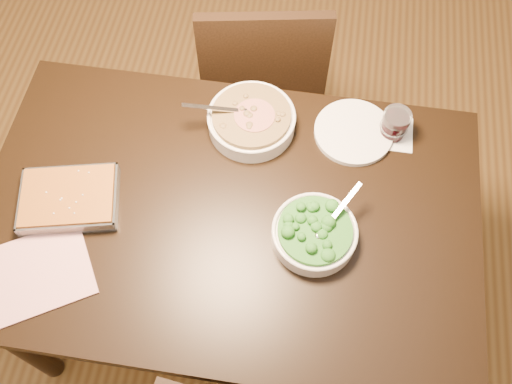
{
  "coord_description": "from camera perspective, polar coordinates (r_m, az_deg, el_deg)",
  "views": [
    {
      "loc": [
        0.19,
        -0.69,
        2.17
      ],
      "look_at": [
        0.07,
        0.05,
        0.8
      ],
      "focal_mm": 40.0,
      "sensor_mm": 36.0,
      "label": 1
    }
  ],
  "objects": [
    {
      "name": "wine_tumbler",
      "position": [
        1.73,
        13.72,
        6.66
      ],
      "size": [
        0.08,
        0.08,
        0.09
      ],
      "color": "black",
      "rests_on": "coaster"
    },
    {
      "name": "table",
      "position": [
        1.68,
        -2.71,
        -3.44
      ],
      "size": [
        1.4,
        0.9,
        0.75
      ],
      "color": "black",
      "rests_on": "ground"
    },
    {
      "name": "dinner_plate",
      "position": [
        1.74,
        9.72,
        5.93
      ],
      "size": [
        0.24,
        0.24,
        0.02
      ],
      "primitive_type": "cylinder",
      "color": "silver",
      "rests_on": "table"
    },
    {
      "name": "broccoli_bowl",
      "position": [
        1.53,
        5.87,
        -4.12
      ],
      "size": [
        0.23,
        0.24,
        0.09
      ],
      "color": "white",
      "rests_on": "table"
    },
    {
      "name": "magazine_a",
      "position": [
        1.62,
        -21.66,
        -7.73
      ],
      "size": [
        0.39,
        0.36,
        0.01
      ],
      "primitive_type": "cube",
      "rotation": [
        0.0,
        0.0,
        0.54
      ],
      "color": "#B2334B",
      "rests_on": "table"
    },
    {
      "name": "ground",
      "position": [
        2.29,
        -2.02,
        -10.43
      ],
      "size": [
        4.0,
        4.0,
        0.0
      ],
      "primitive_type": "plane",
      "color": "#4A3015",
      "rests_on": "ground"
    },
    {
      "name": "baking_dish",
      "position": [
        1.66,
        -18.18,
        -0.65
      ],
      "size": [
        0.3,
        0.25,
        0.05
      ],
      "rotation": [
        0.0,
        0.0,
        0.22
      ],
      "color": "silver",
      "rests_on": "table"
    },
    {
      "name": "chair_far",
      "position": [
        2.17,
        0.63,
        11.61
      ],
      "size": [
        0.5,
        0.5,
        0.92
      ],
      "rotation": [
        0.0,
        0.0,
        3.32
      ],
      "color": "black",
      "rests_on": "ground"
    },
    {
      "name": "stew_bowl",
      "position": [
        1.71,
        -0.46,
        7.21
      ],
      "size": [
        0.29,
        0.26,
        0.1
      ],
      "color": "white",
      "rests_on": "table"
    },
    {
      "name": "coaster",
      "position": [
        1.77,
        13.38,
        5.74
      ],
      "size": [
        0.13,
        0.13,
        0.0
      ],
      "primitive_type": "cube",
      "color": "white",
      "rests_on": "table"
    }
  ]
}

